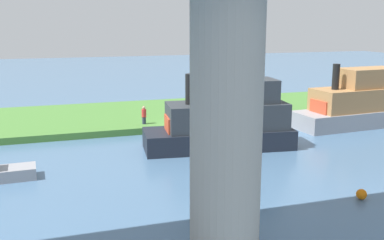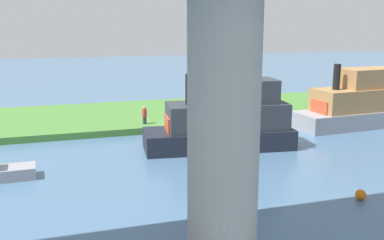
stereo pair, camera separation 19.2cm
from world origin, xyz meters
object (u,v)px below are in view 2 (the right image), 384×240
bridge_pylon (224,123)px  motorboat_white (359,103)px  person_on_bank (144,115)px  marker_buoy (361,195)px  mooring_post (277,109)px  motorboat_red (224,121)px

bridge_pylon → motorboat_white: 23.63m
person_on_bank → marker_buoy: person_on_bank is taller
bridge_pylon → mooring_post: bridge_pylon is taller
person_on_bank → mooring_post: 11.75m
motorboat_white → marker_buoy: (9.80, 13.08, -1.62)m
person_on_bank → mooring_post: person_on_bank is taller
bridge_pylon → motorboat_white: size_ratio=0.93×
mooring_post → marker_buoy: mooring_post is taller
bridge_pylon → motorboat_red: bridge_pylon is taller
bridge_pylon → motorboat_white: (-17.68, -15.41, -2.84)m
bridge_pylon → mooring_post: (-12.84, -19.75, -3.80)m
person_on_bank → motorboat_red: bearing=120.9°
mooring_post → motorboat_red: motorboat_red is taller
mooring_post → marker_buoy: size_ratio=1.63×
motorboat_red → marker_buoy: bearing=105.4°
person_on_bank → motorboat_white: (-16.57, 3.75, 0.67)m
motorboat_red → motorboat_white: bearing=-167.4°
motorboat_red → motorboat_white: motorboat_white is taller
mooring_post → motorboat_red: 10.63m
bridge_pylon → motorboat_white: bridge_pylon is taller
person_on_bank → mooring_post: size_ratio=1.71×
person_on_bank → motorboat_white: motorboat_white is taller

